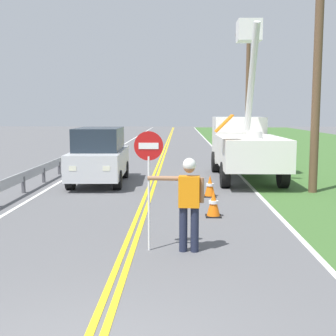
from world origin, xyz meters
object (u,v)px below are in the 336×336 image
flagger_worker (189,198)px  utility_pole_mid (248,86)px  utility_pole_near (318,64)px  utility_bucket_truck (245,143)px  traffic_cone_lead (214,204)px  stop_sign_paddle (149,164)px  oncoming_suv_nearest (99,155)px  traffic_cone_mid (210,186)px

flagger_worker → utility_pole_mid: bearing=79.0°
flagger_worker → utility_pole_near: 8.54m
utility_bucket_truck → traffic_cone_lead: utility_bucket_truck is taller
flagger_worker → stop_sign_paddle: 1.02m
stop_sign_paddle → flagger_worker: bearing=-4.7°
utility_pole_near → oncoming_suv_nearest: bearing=166.6°
utility_pole_near → utility_pole_mid: utility_pole_mid is taller
oncoming_suv_nearest → traffic_cone_mid: (4.00, -2.66, -0.72)m
flagger_worker → traffic_cone_mid: (0.80, 5.78, -0.71)m
utility_bucket_truck → oncoming_suv_nearest: (-5.68, -1.61, -0.38)m
utility_bucket_truck → oncoming_suv_nearest: 5.92m
utility_pole_mid → traffic_cone_mid: bearing=-102.0°
utility_pole_near → utility_bucket_truck: bearing=118.2°
oncoming_suv_nearest → traffic_cone_lead: 6.75m
utility_pole_mid → flagger_worker: bearing=-101.0°
utility_pole_near → traffic_cone_mid: (-3.51, -0.86, -3.90)m
utility_bucket_truck → utility_pole_near: (1.83, -3.41, 2.80)m
utility_pole_near → traffic_cone_lead: utility_pole_near is taller
oncoming_suv_nearest → traffic_cone_lead: (3.90, -5.46, -0.72)m
traffic_cone_lead → traffic_cone_mid: bearing=88.0°
utility_pole_near → utility_pole_mid: bearing=89.1°
traffic_cone_lead → traffic_cone_mid: size_ratio=1.00×
traffic_cone_mid → utility_pole_near: bearing=13.8°
flagger_worker → stop_sign_paddle: (-0.77, 0.06, 0.66)m
stop_sign_paddle → oncoming_suv_nearest: (-2.43, 8.37, -0.65)m
oncoming_suv_nearest → traffic_cone_lead: size_ratio=6.65×
stop_sign_paddle → utility_pole_mid: (5.34, 23.51, 2.73)m
utility_bucket_truck → utility_pole_mid: utility_pole_mid is taller
oncoming_suv_nearest → traffic_cone_mid: size_ratio=6.65×
flagger_worker → traffic_cone_lead: flagger_worker is taller
stop_sign_paddle → traffic_cone_lead: size_ratio=3.33×
utility_pole_mid → utility_pole_near: bearing=-90.9°
utility_bucket_truck → oncoming_suv_nearest: bearing=-164.1°
oncoming_suv_nearest → utility_bucket_truck: bearing=15.9°
stop_sign_paddle → utility_bucket_truck: bearing=71.9°
utility_bucket_truck → oncoming_suv_nearest: utility_bucket_truck is taller
oncoming_suv_nearest → utility_pole_near: utility_pole_near is taller
stop_sign_paddle → traffic_cone_mid: (1.57, 5.72, -1.37)m
stop_sign_paddle → utility_bucket_truck: utility_bucket_truck is taller
stop_sign_paddle → utility_pole_near: 8.69m
flagger_worker → utility_pole_near: (4.32, 6.64, 3.19)m
traffic_cone_lead → oncoming_suv_nearest: bearing=125.5°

